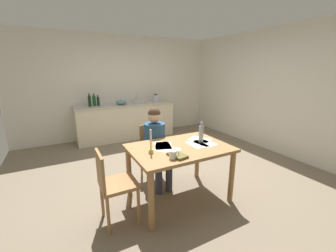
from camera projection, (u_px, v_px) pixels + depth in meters
name	position (u px, v px, depth m)	size (l,w,h in m)	color
ground_plane	(166.00, 174.00, 3.64)	(5.20, 5.20, 0.04)	#7A6B56
wall_back	(121.00, 87.00, 5.52)	(5.20, 0.12, 2.60)	silver
wall_right	(274.00, 91.00, 4.47)	(0.12, 5.20, 2.60)	silver
kitchen_counter	(126.00, 121.00, 5.43)	(2.47, 0.64, 0.90)	beige
dining_table	(179.00, 154.00, 2.77)	(1.28, 0.89, 0.76)	#9E7042
chair_at_table	(153.00, 149.00, 3.36)	(0.43, 0.43, 0.88)	#9E7042
person_seated	(156.00, 142.00, 3.19)	(0.35, 0.61, 1.19)	navy
chair_side_empty	(113.00, 183.00, 2.35)	(0.40, 0.40, 0.89)	#9E7042
coffee_mug	(173.00, 155.00, 2.37)	(0.12, 0.09, 0.10)	white
candlestick	(151.00, 147.00, 2.51)	(0.06, 0.06, 0.30)	gold
book_magazine	(177.00, 155.00, 2.43)	(0.14, 0.24, 0.03)	brown
paper_letter	(197.00, 144.00, 2.84)	(0.21, 0.30, 0.00)	white
paper_bill	(163.00, 146.00, 2.78)	(0.21, 0.30, 0.00)	white
paper_envelope	(163.00, 145.00, 2.79)	(0.21, 0.30, 0.00)	white
paper_receipt	(200.00, 139.00, 3.03)	(0.21, 0.30, 0.00)	white
paper_notice	(205.00, 143.00, 2.88)	(0.21, 0.30, 0.00)	white
paper_flyer	(167.00, 149.00, 2.65)	(0.21, 0.30, 0.00)	white
wine_bottle_on_table	(201.00, 134.00, 2.88)	(0.07, 0.07, 0.29)	#8C999E
sink_unit	(139.00, 102.00, 5.48)	(0.36, 0.36, 0.24)	#B2B7BC
bottle_oil	(90.00, 101.00, 4.92)	(0.07, 0.07, 0.31)	black
bottle_vinegar	(94.00, 101.00, 5.01)	(0.08, 0.08, 0.29)	#194C23
bottle_wine_red	(98.00, 101.00, 5.03)	(0.06, 0.06, 0.25)	black
mixing_bowl	(121.00, 102.00, 5.19)	(0.27, 0.27, 0.12)	#668C99
stovetop_kettle	(156.00, 98.00, 5.68)	(0.18, 0.18, 0.22)	#B7BABF
wine_glass_near_sink	(125.00, 99.00, 5.44)	(0.07, 0.07, 0.15)	silver
wine_glass_by_kettle	(122.00, 99.00, 5.40)	(0.07, 0.07, 0.15)	silver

